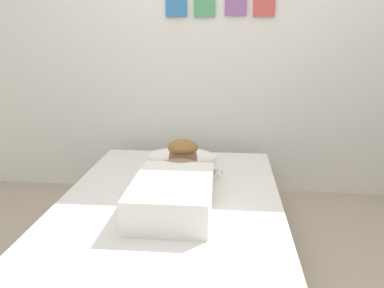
% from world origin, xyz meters
% --- Properties ---
extents(ground_plane, '(12.87, 12.87, 0.00)m').
position_xyz_m(ground_plane, '(0.00, 0.00, 0.00)').
color(ground_plane, tan).
extents(back_wall, '(4.44, 0.12, 2.50)m').
position_xyz_m(back_wall, '(-0.00, 1.41, 1.25)').
color(back_wall, silver).
rests_on(back_wall, ground).
extents(bed, '(1.33, 1.98, 0.40)m').
position_xyz_m(bed, '(-0.24, 0.19, 0.19)').
color(bed, '#726051').
rests_on(bed, ground).
extents(pillow, '(0.52, 0.32, 0.11)m').
position_xyz_m(pillow, '(-0.25, 0.83, 0.45)').
color(pillow, white).
rests_on(pillow, bed).
extents(person_lying, '(0.43, 0.92, 0.27)m').
position_xyz_m(person_lying, '(-0.20, 0.16, 0.50)').
color(person_lying, white).
rests_on(person_lying, bed).
extents(coffee_cup, '(0.12, 0.09, 0.07)m').
position_xyz_m(coffee_cup, '(-0.02, 0.56, 0.43)').
color(coffee_cup, white).
rests_on(coffee_cup, bed).
extents(cell_phone, '(0.07, 0.14, 0.01)m').
position_xyz_m(cell_phone, '(-0.07, -0.08, 0.40)').
color(cell_phone, black).
rests_on(cell_phone, bed).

